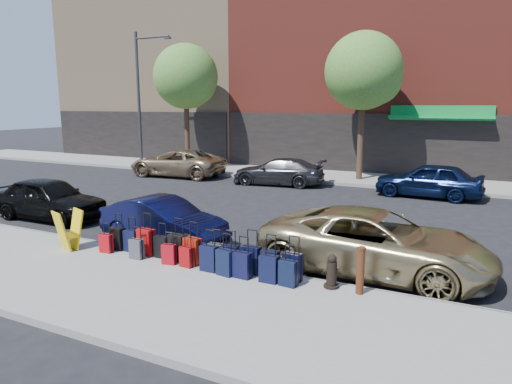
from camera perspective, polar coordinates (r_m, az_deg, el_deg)
The scene contains 39 objects.
ground at distance 15.27m, azimuth 2.46°, elevation -3.93°, with size 120.00×120.00×0.00m, color black.
sidewalk_near at distance 9.95m, azimuth -13.07°, elevation -12.07°, with size 60.00×4.00×0.15m, color gray.
sidewalk_far at distance 24.56m, azimuth 11.86°, elevation 1.70°, with size 60.00×4.00×0.15m, color gray.
curb_near at distance 11.46m, azimuth -6.65°, elevation -8.71°, with size 60.00×0.08×0.15m, color gray.
curb_far at distance 22.64m, azimuth 10.59°, elevation 0.97°, with size 60.00×0.08×0.15m, color gray.
building_left at distance 38.59m, azimuth -9.07°, elevation 16.85°, with size 15.00×12.12×16.00m.
building_center at distance 32.64m, azimuth 16.33°, elevation 21.22°, with size 17.00×12.85×20.00m.
tree_left at distance 27.94m, azimuth -8.54°, elevation 13.88°, with size 3.80×3.80×7.27m.
tree_center at distance 23.67m, azimuth 13.62°, elevation 14.26°, with size 3.80×3.80×7.27m.
streetlight at distance 29.13m, azimuth -14.18°, elevation 12.07°, with size 2.59×0.18×8.00m.
suitcase_front_0 at distance 12.54m, azimuth -16.90°, elevation -5.58°, with size 0.42×0.25×0.96m.
suitcase_front_1 at distance 12.31m, azimuth -15.32°, elevation -5.90°, with size 0.38×0.22×0.90m.
suitcase_front_2 at distance 11.93m, azimuth -13.57°, elevation -6.08°, with size 0.47×0.30×1.08m.
suitcase_front_3 at distance 11.65m, azimuth -11.70°, elevation -6.73°, with size 0.36×0.20×0.88m.
suitcase_front_4 at distance 11.34m, azimuth -9.75°, elevation -6.86°, with size 0.46×0.29×1.05m.
suitcase_front_5 at distance 11.08m, azimuth -7.94°, elevation -7.29°, with size 0.45×0.29×1.02m.
suitcase_front_6 at distance 10.85m, azimuth -5.08°, elevation -7.84°, with size 0.37×0.21×0.89m.
suitcase_front_7 at distance 10.58m, azimuth -3.28°, elevation -8.22°, with size 0.42×0.27×0.94m.
suitcase_front_8 at distance 10.38m, azimuth -0.63°, elevation -8.46°, with size 0.42×0.23×1.01m.
suitcase_front_9 at distance 10.21m, azimuth 1.76°, elevation -8.91°, with size 0.40×0.22×0.95m.
suitcase_front_10 at distance 10.00m, azimuth 4.57°, elevation -9.30°, with size 0.43×0.26×0.99m.
suitcase_back_0 at distance 12.42m, azimuth -18.22°, elevation -6.10°, with size 0.34×0.22×0.77m.
suitcase_back_2 at distance 11.72m, azimuth -14.70°, elevation -6.89°, with size 0.34×0.21×0.80m.
suitcase_back_4 at distance 11.17m, azimuth -10.81°, elevation -7.64°, with size 0.35×0.24×0.78m.
suitcase_back_5 at distance 10.92m, azimuth -8.65°, elevation -8.00°, with size 0.35×0.23×0.78m.
suitcase_back_6 at distance 10.59m, azimuth -5.87°, elevation -8.23°, with size 0.41×0.24×0.96m.
suitcase_back_7 at distance 10.30m, azimuth -3.85°, elevation -8.76°, with size 0.43×0.30×0.95m.
suitcase_back_8 at distance 10.14m, azimuth -1.72°, elevation -9.10°, with size 0.41×0.26×0.93m.
suitcase_back_9 at distance 9.90m, azimuth 1.65°, elevation -9.56°, with size 0.40×0.23×0.96m.
suitcase_back_10 at distance 9.73m, azimuth 4.04°, elevation -10.07°, with size 0.40×0.25×0.89m.
fire_hydrant at distance 9.74m, azimuth 9.44°, elevation -9.85°, with size 0.37×0.32×0.72m.
bollard at distance 9.49m, azimuth 12.92°, elevation -9.46°, with size 0.18×0.18×0.98m.
display_rack at distance 12.96m, azimuth -22.36°, elevation -4.46°, with size 0.76×0.80×1.03m.
car_near_0 at distance 17.23m, azimuth -24.45°, elevation -0.74°, with size 1.71×4.24×1.45m, color black.
car_near_1 at distance 13.27m, azimuth -11.53°, elevation -3.57°, with size 1.36×3.91×1.29m, color #0B0E33.
car_near_2 at distance 11.07m, azimuth 14.69°, elevation -6.10°, with size 2.46×5.33×1.48m, color tan.
car_far_0 at distance 25.50m, azimuth -9.83°, elevation 3.61°, with size 2.45×5.31×1.48m, color tan.
car_far_1 at distance 22.47m, azimuth 2.79°, elevation 2.57°, with size 1.84×4.52×1.31m, color #343436.
car_far_2 at distance 20.70m, azimuth 20.77°, elevation 1.40°, with size 1.75×4.36×1.49m, color #0C1839.
Camera 1 is at (5.89, -13.54, 3.91)m, focal length 32.00 mm.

